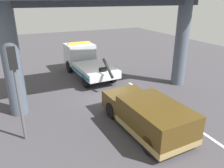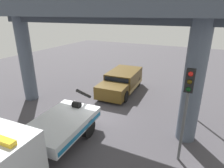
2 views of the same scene
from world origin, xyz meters
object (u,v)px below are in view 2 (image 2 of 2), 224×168
(tow_truck_white, at_px, (31,142))
(traffic_light_far, at_px, (187,97))
(towed_van_green, at_px, (122,82))
(traffic_light_near, at_px, (196,67))

(tow_truck_white, bearing_deg, traffic_light_far, 119.68)
(towed_van_green, height_order, traffic_light_far, traffic_light_far)
(towed_van_green, distance_m, traffic_light_far, 8.51)
(towed_van_green, xyz_separation_m, traffic_light_far, (6.17, 5.42, 2.24))
(tow_truck_white, height_order, towed_van_green, tow_truck_white)
(tow_truck_white, distance_m, traffic_light_far, 6.44)
(tow_truck_white, distance_m, towed_van_green, 9.24)
(tow_truck_white, height_order, traffic_light_near, traffic_light_near)
(traffic_light_near, relative_size, traffic_light_far, 1.02)
(tow_truck_white, relative_size, towed_van_green, 1.38)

